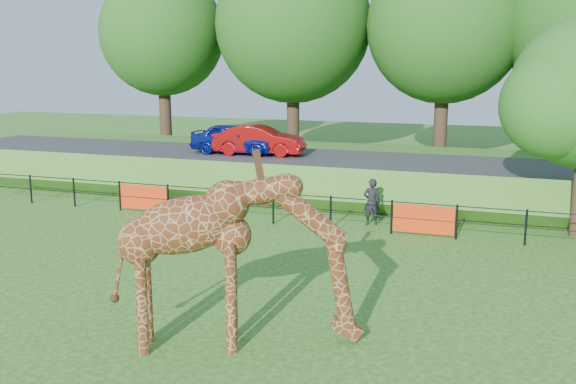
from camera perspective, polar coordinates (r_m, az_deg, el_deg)
name	(u,v)px	position (r m, az deg, el deg)	size (l,w,h in m)	color
ground	(231,320)	(13.95, -5.08, -11.24)	(90.00, 90.00, 0.00)	#275715
giraffe	(239,262)	(12.18, -4.42, -6.18)	(4.74, 0.87, 3.39)	#5F2D13
perimeter_fence	(331,212)	(20.99, 3.81, -1.81)	(28.07, 0.10, 1.10)	black
embankment	(376,172)	(28.13, 7.84, 1.75)	(40.00, 9.00, 1.30)	#275715
road	(369,161)	(26.57, 7.25, 2.74)	(40.00, 5.00, 0.12)	#2B2B2D
car_blue	(235,138)	(28.09, -4.70, 4.77)	(1.57, 3.91, 1.33)	#1423A8
car_red	(259,140)	(27.67, -2.57, 4.64)	(1.36, 3.90, 1.28)	#A80C0C
visitor	(372,202)	(21.59, 7.45, -0.86)	(0.57, 0.38, 1.57)	black
bg_tree_line	(443,24)	(33.94, 13.62, 14.30)	(37.30, 8.80, 11.82)	#332017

